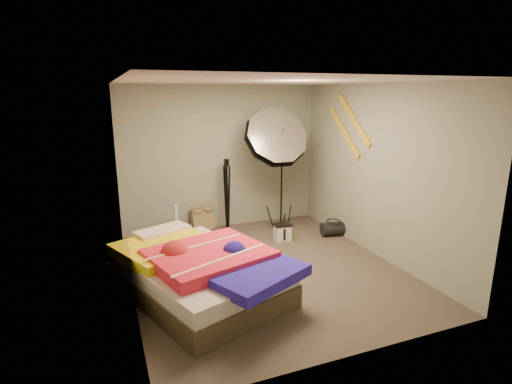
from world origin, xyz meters
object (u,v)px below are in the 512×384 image
camera_tripod (227,190)px  camera_case (282,233)px  photo_umbrella (275,139)px  bed (199,271)px  duffel_bag (333,229)px  tote_bag (202,219)px  wrapping_roll (176,223)px

camera_tripod → camera_case: bearing=-48.0°
camera_case → photo_umbrella: (0.04, 0.43, 1.48)m
camera_case → bed: bed is taller
duffel_bag → tote_bag: bearing=160.5°
wrapping_roll → camera_tripod: (0.93, 0.19, 0.42)m
duffel_bag → bed: bearing=-147.0°
bed → camera_tripod: (0.99, 2.04, 0.43)m
camera_tripod → bed: bearing=-115.9°
wrapping_roll → camera_tripod: camera_tripod is taller
tote_bag → wrapping_roll: bearing=-157.2°
camera_case → photo_umbrella: size_ratio=0.12×
photo_umbrella → camera_tripod: (-0.74, 0.34, -0.88)m
tote_bag → bed: (-0.59, -2.24, 0.10)m
tote_bag → camera_tripod: size_ratio=0.31×
tote_bag → photo_umbrella: photo_umbrella is taller
camera_case → camera_tripod: bearing=136.1°
duffel_bag → photo_umbrella: photo_umbrella is taller
wrapping_roll → bed: (-0.06, -1.85, -0.01)m
bed → camera_tripod: camera_tripod is taller
wrapping_roll → tote_bag: bearing=36.3°
camera_case → bed: bearing=-139.0°
wrapping_roll → bed: bearing=-92.0°
tote_bag → camera_case: (1.10, -0.97, -0.07)m
duffel_bag → camera_tripod: size_ratio=0.30×
camera_case → wrapping_roll: bearing=164.4°
duffel_bag → bed: 2.84m
wrapping_roll → camera_tripod: 1.03m
duffel_bag → bed: bed is taller
bed → camera_tripod: bearing=64.1°
tote_bag → duffel_bag: (1.99, -1.08, -0.08)m
tote_bag → camera_case: tote_bag is taller
tote_bag → wrapping_roll: wrapping_roll is taller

